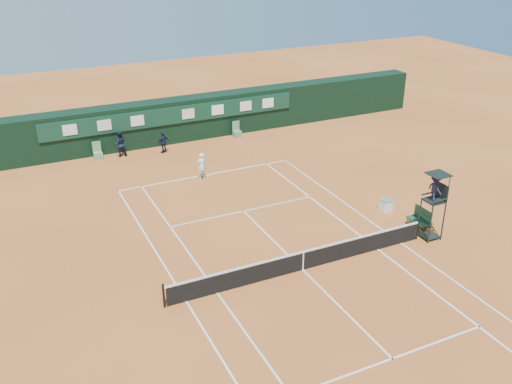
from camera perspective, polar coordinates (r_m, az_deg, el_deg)
ground at (r=25.79m, az=4.69°, el=-7.76°), size 90.00×90.00×0.00m
court_lines at (r=25.78m, az=4.69°, el=-7.75°), size 11.05×23.85×0.01m
tennis_net at (r=25.51m, az=4.73°, el=-6.80°), size 12.90×0.10×1.10m
back_wall at (r=40.90m, az=-8.48°, el=7.09°), size 40.00×1.65×3.00m
linesman_chair_left at (r=38.97m, az=-15.53°, el=3.66°), size 0.55×0.50×1.15m
linesman_chair_right at (r=41.62m, az=-1.92°, el=5.95°), size 0.55×0.50×1.15m
umpire_chair at (r=28.34m, az=17.46°, el=-0.07°), size 0.96×0.95×3.42m
player_bench at (r=29.93m, az=16.10°, el=-2.48°), size 0.56×1.20×1.10m
tennis_bag at (r=29.89m, az=16.64°, el=-3.57°), size 0.38×0.81×0.30m
cooler at (r=31.44m, az=12.84°, el=-1.27°), size 0.57×0.57×0.65m
tennis_ball at (r=35.27m, az=-1.44°, el=1.85°), size 0.08×0.08×0.08m
player at (r=34.46m, az=-5.47°, el=2.60°), size 0.70×0.56×1.67m
ball_kid_left at (r=38.88m, az=-13.46°, el=4.71°), size 0.91×0.74×1.73m
ball_kid_right at (r=38.92m, az=-9.24°, el=4.91°), size 0.94×0.65×1.48m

